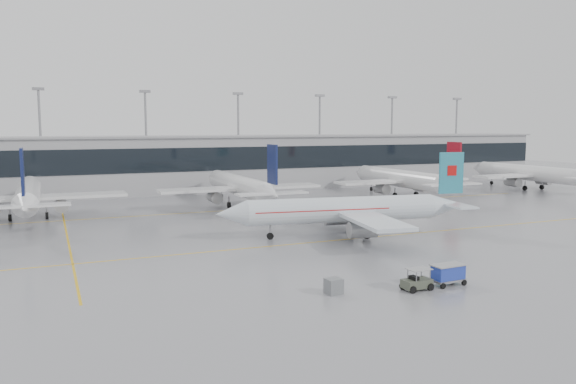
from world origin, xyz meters
name	(u,v)px	position (x,y,z in m)	size (l,w,h in m)	color
ground	(325,241)	(0.00, 0.00, 0.00)	(320.00, 320.00, 0.00)	gray
taxi_line_main	(325,241)	(0.00, 0.00, 0.01)	(120.00, 0.25, 0.01)	gold
taxi_line_north	(248,209)	(0.00, 30.00, 0.01)	(120.00, 0.25, 0.01)	gold
taxi_line_cross	(68,238)	(-30.00, 15.00, 0.01)	(0.25, 60.00, 0.01)	gold
terminal	(201,164)	(0.00, 62.00, 6.00)	(180.00, 15.00, 12.00)	#949497
terminal_glass	(210,159)	(0.00, 54.45, 7.50)	(180.00, 0.20, 5.00)	black
terminal_roof	(200,136)	(0.00, 62.00, 12.20)	(182.00, 16.00, 0.40)	gray
light_masts	(194,131)	(0.00, 68.00, 13.34)	(156.40, 1.00, 22.60)	gray
air_canada_jet	(351,210)	(4.89, 2.09, 3.45)	(35.23, 28.11, 10.94)	silver
parked_jet_b	(28,196)	(-35.00, 33.69, 3.71)	(29.64, 36.96, 11.72)	silver
parked_jet_c	(241,186)	(0.00, 33.69, 3.71)	(29.64, 36.96, 11.72)	silver
parked_jet_d	(403,179)	(35.00, 33.69, 3.71)	(29.64, 36.96, 11.72)	silver
parked_jet_e	(530,173)	(70.00, 33.69, 3.71)	(29.64, 36.96, 11.72)	silver
baggage_tug	(417,283)	(-2.24, -22.20, 0.67)	(3.97, 1.78, 1.91)	#414739
baggage_cart	(448,273)	(1.35, -22.01, 1.13)	(3.22, 1.91, 1.93)	gray
gse_unit	(334,286)	(-9.58, -20.29, 0.68)	(1.35, 1.26, 1.35)	slate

